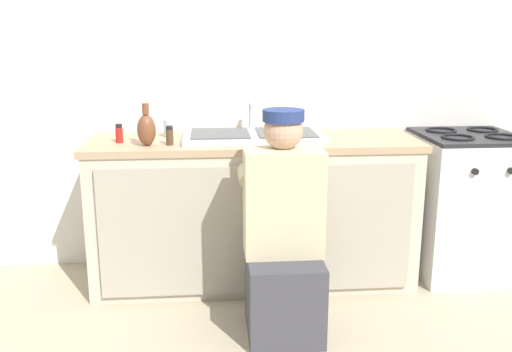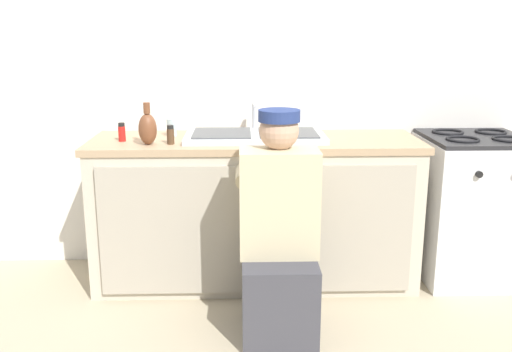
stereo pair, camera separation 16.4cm
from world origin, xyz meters
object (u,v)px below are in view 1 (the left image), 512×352
plumber_person (284,243)px  spice_bottle_red (119,134)px  stove_range (464,203)px  spice_bottle_pepper (170,136)px  sink_double_basin (253,135)px  water_glass (169,128)px  vase_decorative (146,129)px

plumber_person → spice_bottle_red: 1.12m
stove_range → plumber_person: 1.36m
plumber_person → spice_bottle_pepper: size_ratio=10.52×
sink_double_basin → plumber_person: (0.10, -0.64, -0.42)m
spice_bottle_red → spice_bottle_pepper: (0.28, -0.09, 0.00)m
stove_range → water_glass: 1.85m
water_glass → spice_bottle_pepper: size_ratio=0.95×
water_glass → spice_bottle_pepper: spice_bottle_pepper is taller
plumber_person → water_glass: plumber_person is taller
sink_double_basin → water_glass: bearing=168.4°
stove_range → water_glass: size_ratio=8.81×
sink_double_basin → stove_range: size_ratio=0.91×
spice_bottle_red → vase_decorative: size_ratio=0.46×
sink_double_basin → spice_bottle_red: size_ratio=7.62×
plumber_person → water_glass: 1.04m
spice_bottle_red → vase_decorative: bearing=-31.4°
water_glass → vase_decorative: vase_decorative is taller
sink_double_basin → plumber_person: size_ratio=0.72×
spice_bottle_red → water_glass: bearing=31.5°
stove_range → plumber_person: size_ratio=0.80×
plumber_person → spice_bottle_pepper: (-0.57, 0.48, 0.45)m
stove_range → water_glass: (-1.79, 0.10, 0.47)m
water_glass → vase_decorative: size_ratio=0.43×
spice_bottle_red → vase_decorative: vase_decorative is taller
plumber_person → vase_decorative: plumber_person is taller
sink_double_basin → spice_bottle_red: (-0.75, -0.06, 0.03)m
water_glass → spice_bottle_red: 0.31m
sink_double_basin → spice_bottle_pepper: bearing=-161.8°
water_glass → spice_bottle_red: bearing=-148.5°
plumber_person → spice_bottle_pepper: 0.87m
sink_double_basin → stove_range: bearing=-0.1°
vase_decorative → water_glass: bearing=68.8°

